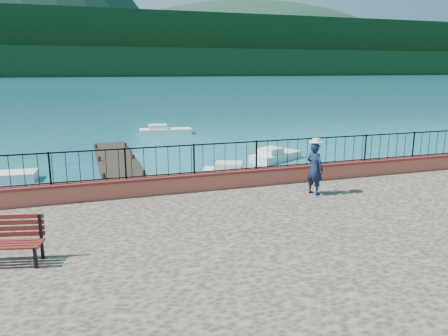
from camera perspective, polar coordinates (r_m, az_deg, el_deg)
ground at (r=11.73m, az=2.38°, el=-13.19°), size 2000.00×2000.00×0.00m
parapet at (r=14.52m, az=-2.74°, el=-1.74°), size 28.00×0.46×0.58m
railing at (r=14.35m, az=-2.78°, el=1.21°), size 27.00×0.05×0.95m
dock at (r=22.47m, az=-13.42°, el=-0.34°), size 2.00×16.00×0.30m
far_forest at (r=309.88m, az=-18.20°, el=12.98°), size 900.00×60.00×18.00m
foothills at (r=370.24m, az=-18.45°, el=14.86°), size 900.00×120.00×44.00m
companion_hill at (r=612.22m, az=3.09°, el=12.39°), size 448.00×384.00×180.00m
person at (r=14.17m, az=11.77°, el=-0.07°), size 0.60×0.72×1.69m
hat at (r=13.99m, az=11.94°, el=3.55°), size 0.44×0.44×0.12m
boat_1 at (r=20.81m, az=2.09°, el=-0.33°), size 3.79×2.73×0.80m
boat_2 at (r=25.20m, az=6.83°, el=1.92°), size 3.51×2.66×0.80m
boat_4 at (r=35.45m, az=-7.64°, el=5.07°), size 4.23×1.80×0.80m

